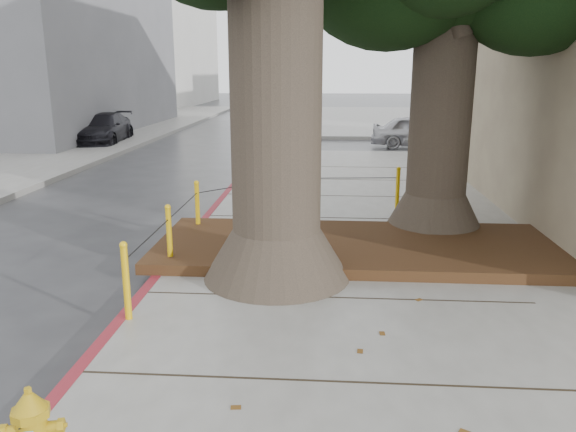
{
  "coord_description": "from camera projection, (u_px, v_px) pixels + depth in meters",
  "views": [
    {
      "loc": [
        0.39,
        -4.69,
        2.97
      ],
      "look_at": [
        -0.12,
        2.44,
        1.1
      ],
      "focal_mm": 35.0,
      "sensor_mm": 36.0,
      "label": 1
    }
  ],
  "objects": [
    {
      "name": "curb_red",
      "position": [
        155.0,
        283.0,
        7.83
      ],
      "size": [
        0.14,
        26.0,
        0.16
      ],
      "primitive_type": "cube",
      "color": "maroon",
      "rests_on": "ground"
    },
    {
      "name": "bollard_ring",
      "position": [
        252.0,
        211.0,
        9.42
      ],
      "size": [
        3.79,
        5.39,
        0.95
      ],
      "color": "#E5B00C",
      "rests_on": "sidewalk_main"
    },
    {
      "name": "car_dark",
      "position": [
        102.0,
        129.0,
        22.9
      ],
      "size": [
        2.15,
        4.47,
        1.26
      ],
      "primitive_type": "imported",
      "rotation": [
        0.0,
        0.0,
        0.09
      ],
      "color": "black",
      "rests_on": "ground"
    },
    {
      "name": "ground",
      "position": [
        283.0,
        394.0,
        5.3
      ],
      "size": [
        140.0,
        140.0,
        0.0
      ],
      "primitive_type": "plane",
      "color": "#28282B",
      "rests_on": "ground"
    },
    {
      "name": "sidewalk_far",
      "position": [
        422.0,
        119.0,
        33.82
      ],
      "size": [
        16.0,
        20.0,
        0.15
      ],
      "primitive_type": "cube",
      "color": "slate",
      "rests_on": "ground"
    },
    {
      "name": "car_silver",
      "position": [
        420.0,
        132.0,
        21.82
      ],
      "size": [
        3.84,
        1.81,
        1.27
      ],
      "primitive_type": "imported",
      "rotation": [
        0.0,
        0.0,
        1.48
      ],
      "color": "#B4B3B8",
      "rests_on": "ground"
    },
    {
      "name": "planter_bed",
      "position": [
        358.0,
        247.0,
        8.94
      ],
      "size": [
        6.4,
        2.6,
        0.16
      ],
      "primitive_type": "cube",
      "color": "black",
      "rests_on": "sidewalk_main"
    },
    {
      "name": "building_far_white",
      "position": [
        127.0,
        15.0,
        48.01
      ],
      "size": [
        12.0,
        18.0,
        15.0
      ],
      "primitive_type": "cube",
      "color": "silver",
      "rests_on": "ground"
    }
  ]
}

